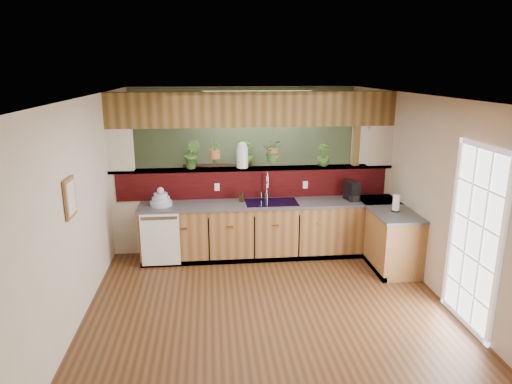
{
  "coord_description": "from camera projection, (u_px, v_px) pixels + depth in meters",
  "views": [
    {
      "loc": [
        -0.7,
        -5.89,
        2.95
      ],
      "look_at": [
        -0.02,
        0.7,
        1.15
      ],
      "focal_mm": 32.0,
      "sensor_mm": 36.0,
      "label": 1
    }
  ],
  "objects": [
    {
      "name": "pass_through_ledge",
      "position": [
        253.0,
        169.0,
        7.43
      ],
      "size": [
        4.6,
        0.21,
        0.04
      ],
      "primitive_type": "cube",
      "color": "brown",
      "rests_on": "ground"
    },
    {
      "name": "ground",
      "position": [
        263.0,
        282.0,
        6.5
      ],
      "size": [
        4.6,
        7.0,
        0.01
      ],
      "primitive_type": "cube",
      "color": "#4C2D17",
      "rests_on": "ground"
    },
    {
      "name": "wall_left",
      "position": [
        88.0,
        200.0,
        5.93
      ],
      "size": [
        0.02,
        7.0,
        2.6
      ],
      "primitive_type": "cube",
      "color": "beige",
      "rests_on": "ground"
    },
    {
      "name": "shelving_console",
      "position": [
        224.0,
        191.0,
        9.44
      ],
      "size": [
        1.63,
        1.05,
        1.07
      ],
      "primitive_type": "cube",
      "rotation": [
        0.0,
        0.0,
        -0.43
      ],
      "color": "black",
      "rests_on": "ground"
    },
    {
      "name": "ledge_plant_right",
      "position": [
        324.0,
        155.0,
        7.5
      ],
      "size": [
        0.25,
        0.25,
        0.37
      ],
      "primitive_type": "imported",
      "rotation": [
        0.0,
        0.0,
        -0.21
      ],
      "color": "#335E20",
      "rests_on": "pass_through_ledge"
    },
    {
      "name": "shelf_plant_a",
      "position": [
        193.0,
        155.0,
        9.18
      ],
      "size": [
        0.25,
        0.18,
        0.46
      ],
      "primitive_type": "imported",
      "rotation": [
        0.0,
        0.0,
        -0.05
      ],
      "color": "#335E20",
      "rests_on": "shelving_console"
    },
    {
      "name": "ceiling",
      "position": [
        263.0,
        97.0,
        5.82
      ],
      "size": [
        4.6,
        7.0,
        0.01
      ],
      "primitive_type": "cube",
      "color": "brown",
      "rests_on": "ground"
    },
    {
      "name": "dishwasher",
      "position": [
        160.0,
        240.0,
        6.87
      ],
      "size": [
        0.58,
        0.03,
        0.82
      ],
      "color": "white",
      "rests_on": "ground"
    },
    {
      "name": "glass_jar",
      "position": [
        242.0,
        155.0,
        7.36
      ],
      "size": [
        0.19,
        0.19,
        0.42
      ],
      "color": "silver",
      "rests_on": "pass_through_ledge"
    },
    {
      "name": "shelf_plant_b",
      "position": [
        247.0,
        153.0,
        9.29
      ],
      "size": [
        0.35,
        0.35,
        0.5
      ],
      "primitive_type": "imported",
      "rotation": [
        0.0,
        0.0,
        0.32
      ],
      "color": "#335E20",
      "rests_on": "shelving_console"
    },
    {
      "name": "sage_backwall",
      "position": [
        243.0,
        150.0,
        9.5
      ],
      "size": [
        4.55,
        0.02,
        2.55
      ],
      "primitive_type": "cube",
      "color": "#546B49",
      "rests_on": "ground"
    },
    {
      "name": "ledge_plant_left",
      "position": [
        192.0,
        154.0,
        7.27
      ],
      "size": [
        0.31,
        0.27,
        0.48
      ],
      "primitive_type": "imported",
      "rotation": [
        0.0,
        0.0,
        -0.25
      ],
      "color": "#335E20",
      "rests_on": "pass_through_ledge"
    },
    {
      "name": "coffee_maker",
      "position": [
        352.0,
        192.0,
        7.31
      ],
      "size": [
        0.16,
        0.27,
        0.31
      ],
      "rotation": [
        0.0,
        0.0,
        0.25
      ],
      "color": "black",
      "rests_on": "countertop"
    },
    {
      "name": "header_beam",
      "position": [
        253.0,
        109.0,
        7.18
      ],
      "size": [
        4.6,
        0.15,
        0.55
      ],
      "primitive_type": "cube",
      "color": "brown",
      "rests_on": "ground"
    },
    {
      "name": "wall_right",
      "position": [
        426.0,
        190.0,
        6.38
      ],
      "size": [
        0.02,
        7.0,
        2.6
      ],
      "primitive_type": "cube",
      "color": "beige",
      "rests_on": "ground"
    },
    {
      "name": "countertop",
      "position": [
        308.0,
        230.0,
        7.3
      ],
      "size": [
        4.14,
        1.52,
        0.9
      ],
      "color": "brown",
      "rests_on": "ground"
    },
    {
      "name": "pass_through_partition",
      "position": [
        255.0,
        179.0,
        7.48
      ],
      "size": [
        4.6,
        0.21,
        2.6
      ],
      "color": "beige",
      "rests_on": "ground"
    },
    {
      "name": "soap_dispenser",
      "position": [
        242.0,
        196.0,
        7.25
      ],
      "size": [
        0.1,
        0.1,
        0.18
      ],
      "primitive_type": "imported",
      "rotation": [
        0.0,
        0.0,
        -0.34
      ],
      "color": "#342413",
      "rests_on": "countertop"
    },
    {
      "name": "hanging_plant_a",
      "position": [
        215.0,
        145.0,
        7.27
      ],
      "size": [
        0.21,
        0.17,
        0.5
      ],
      "color": "brown",
      "rests_on": "header_beam"
    },
    {
      "name": "paper_towel",
      "position": [
        396.0,
        203.0,
        6.73
      ],
      "size": [
        0.13,
        0.13,
        0.27
      ],
      "color": "black",
      "rests_on": "countertop"
    },
    {
      "name": "hanging_plant_b",
      "position": [
        273.0,
        141.0,
        7.35
      ],
      "size": [
        0.41,
        0.39,
        0.5
      ],
      "color": "brown",
      "rests_on": "header_beam"
    },
    {
      "name": "navy_sink",
      "position": [
        271.0,
        207.0,
        7.24
      ],
      "size": [
        0.82,
        0.5,
        0.18
      ],
      "color": "black",
      "rests_on": "countertop"
    },
    {
      "name": "faucet",
      "position": [
        267.0,
        185.0,
        7.3
      ],
      "size": [
        0.2,
        0.2,
        0.46
      ],
      "color": "#B7B7B2",
      "rests_on": "countertop"
    },
    {
      "name": "wall_front",
      "position": [
        330.0,
        346.0,
        2.8
      ],
      "size": [
        4.6,
        0.02,
        2.6
      ],
      "primitive_type": "cube",
      "color": "beige",
      "rests_on": "ground"
    },
    {
      "name": "french_door",
      "position": [
        474.0,
        241.0,
        5.2
      ],
      "size": [
        0.06,
        1.02,
        2.16
      ],
      "primitive_type": "cube",
      "color": "white",
      "rests_on": "ground"
    },
    {
      "name": "dish_stack",
      "position": [
        161.0,
        200.0,
        7.02
      ],
      "size": [
        0.34,
        0.34,
        0.29
      ],
      "color": "#A0B3CF",
      "rests_on": "countertop"
    },
    {
      "name": "framed_print",
      "position": [
        70.0,
        198.0,
        5.1
      ],
      "size": [
        0.04,
        0.35,
        0.45
      ],
      "color": "brown",
      "rests_on": "wall_left"
    },
    {
      "name": "wall_back",
      "position": [
        243.0,
        150.0,
        9.52
      ],
      "size": [
        4.6,
        0.02,
        2.6
      ],
      "primitive_type": "cube",
      "color": "beige",
      "rests_on": "ground"
    },
    {
      "name": "floor_plant",
      "position": [
        279.0,
        205.0,
        8.78
      ],
      "size": [
        0.86,
        0.78,
        0.83
      ],
      "primitive_type": "imported",
      "rotation": [
        0.0,
        0.0,
        -0.2
      ],
      "color": "#335E20",
      "rests_on": "ground"
    }
  ]
}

